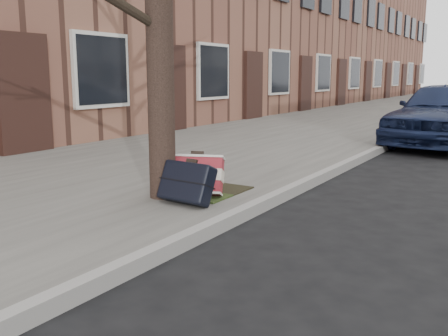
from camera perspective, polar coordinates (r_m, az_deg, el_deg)
The scene contains 7 objects.
ground at distance 3.80m, azimuth 12.90°, elevation -11.46°, with size 120.00×120.00×0.00m, color black.
near_sidewalk at distance 19.02m, azimuth 17.21°, elevation 6.03°, with size 5.00×70.00×0.12m, color slate.
house_near at distance 22.22m, azimuth 2.98°, elevation 15.96°, with size 6.80×40.00×7.00m, color brown.
dirt_patch at distance 5.66m, azimuth -2.37°, elevation -2.53°, with size 0.85×0.85×0.01m, color black.
suitcase_red at distance 5.38m, azimuth -3.26°, elevation -0.87°, with size 0.58×0.16×0.42m, color maroon.
suitcase_navy at distance 5.05m, azimuth -4.27°, elevation -1.63°, with size 0.58×0.19×0.41m, color black.
car_near_front at distance 11.02m, azimuth 24.04°, elevation 5.76°, with size 1.56×3.88×1.32m, color #162043.
Camera 1 is at (1.10, -3.36, 1.41)m, focal length 40.00 mm.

